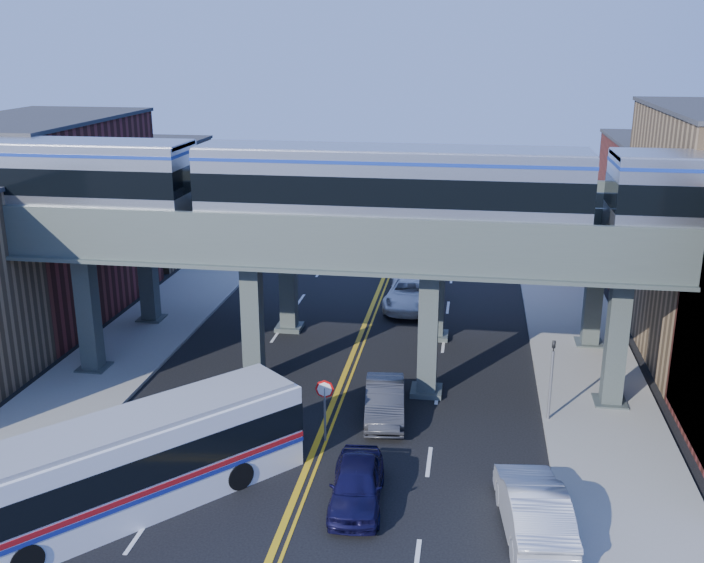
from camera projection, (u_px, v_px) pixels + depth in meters
The scene contains 17 objects.
ground at pixel (302, 480), 28.48m from camera, with size 120.00×120.00×0.00m, color black.
sidewalk_west at pixel (122, 354), 39.59m from camera, with size 5.00×70.00×0.16m, color gray.
sidewalk_east at pixel (592, 384), 36.18m from camera, with size 5.00×70.00×0.16m, color gray.
building_west_b at pixel (44, 219), 44.68m from camera, with size 8.00×14.00×11.00m, color maroon.
building_west_c at pixel (139, 200), 57.39m from camera, with size 8.00×10.00×8.00m, color olive.
building_east_c at pixel (669, 210), 51.75m from camera, with size 8.00×10.00×9.00m, color maroon.
elevated_viaduct_near at pixel (339, 252), 34.10m from camera, with size 52.00×3.60×7.40m.
elevated_viaduct_far at pixel (362, 217), 40.70m from camera, with size 52.00×3.60×7.40m.
transit_train at pixel (390, 186), 32.90m from camera, with size 50.58×3.17×3.70m.
stop_sign at pixel (325, 400), 30.74m from camera, with size 0.76×0.09×2.63m.
traffic_signal at pixel (552, 371), 32.09m from camera, with size 0.15×0.18×4.10m.
transit_bus at pixel (130, 466), 26.29m from camera, with size 10.25×11.04×3.18m.
car_lane_a at pixel (357, 484), 26.83m from camera, with size 1.77×4.41×1.50m, color black.
car_lane_b at pixel (385, 401), 32.93m from camera, with size 1.61×4.61×1.52m, color #2D2D2F.
car_lane_c at pixel (410, 293), 46.66m from camera, with size 2.70×5.86×1.63m, color white.
car_lane_d at pixel (412, 267), 51.88m from camera, with size 2.41×5.93×1.72m, color #B2B2B7.
car_parked_curb at pixel (534, 508), 25.20m from camera, with size 1.89×5.42×1.79m, color #B9B9BE.
Camera 1 is at (5.70, -24.46, 15.35)m, focal length 40.00 mm.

